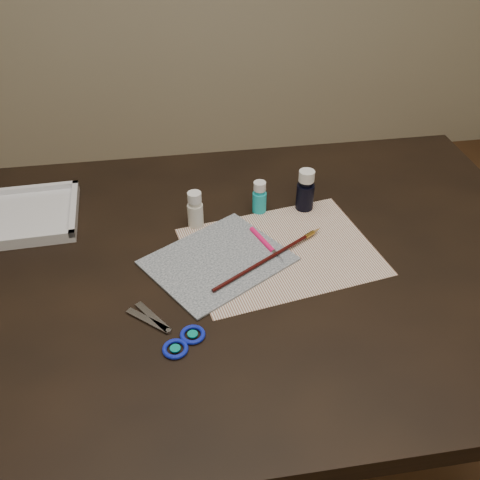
{
  "coord_description": "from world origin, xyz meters",
  "views": [
    {
      "loc": [
        -0.13,
        -0.8,
        1.43
      ],
      "look_at": [
        0.0,
        0.0,
        0.8
      ],
      "focal_mm": 40.0,
      "sensor_mm": 36.0,
      "label": 1
    }
  ],
  "objects": [
    {
      "name": "ground",
      "position": [
        0.0,
        0.0,
        -0.01
      ],
      "size": [
        3.5,
        3.5,
        0.02
      ],
      "primitive_type": "cube",
      "color": "#422614",
      "rests_on": "ground"
    },
    {
      "name": "paper",
      "position": [
        0.09,
        0.01,
        0.75
      ],
      "size": [
        0.41,
        0.34,
        0.0
      ],
      "primitive_type": "cube",
      "rotation": [
        0.0,
        0.0,
        0.18
      ],
      "color": "white",
      "rests_on": "table"
    },
    {
      "name": "craft_knife",
      "position": [
        0.06,
        0.03,
        0.76
      ],
      "size": [
        0.05,
        0.13,
        0.01
      ],
      "primitive_type": null,
      "rotation": [
        0.0,
        0.0,
        -1.23
      ],
      "color": "#FF1669",
      "rests_on": "paper"
    },
    {
      "name": "paint_bottle_navy",
      "position": [
        0.17,
        0.16,
        0.8
      ],
      "size": [
        0.05,
        0.05,
        0.1
      ],
      "primitive_type": "cylinder",
      "rotation": [
        0.0,
        0.0,
        0.34
      ],
      "color": "black",
      "rests_on": "table"
    },
    {
      "name": "paintbrush",
      "position": [
        0.06,
        -0.01,
        0.76
      ],
      "size": [
        0.25,
        0.17,
        0.01
      ],
      "primitive_type": null,
      "rotation": [
        0.0,
        0.0,
        0.56
      ],
      "color": "black",
      "rests_on": "canvas"
    },
    {
      "name": "scissors",
      "position": [
        -0.16,
        -0.16,
        0.75
      ],
      "size": [
        0.18,
        0.17,
        0.01
      ],
      "primitive_type": null,
      "rotation": [
        0.0,
        0.0,
        2.41
      ],
      "color": "silver",
      "rests_on": "table"
    },
    {
      "name": "canvas",
      "position": [
        -0.04,
        0.0,
        0.75
      ],
      "size": [
        0.32,
        0.31,
        0.0
      ],
      "primitive_type": "cube",
      "rotation": [
        0.0,
        0.0,
        0.55
      ],
      "color": "black",
      "rests_on": "paper"
    },
    {
      "name": "paint_bottle_white",
      "position": [
        -0.08,
        0.13,
        0.79
      ],
      "size": [
        0.04,
        0.04,
        0.08
      ],
      "primitive_type": "cylinder",
      "rotation": [
        0.0,
        0.0,
        0.39
      ],
      "color": "silver",
      "rests_on": "table"
    },
    {
      "name": "paint_bottle_cyan",
      "position": [
        0.07,
        0.16,
        0.79
      ],
      "size": [
        0.03,
        0.03,
        0.08
      ],
      "primitive_type": "cylinder",
      "rotation": [
        0.0,
        0.0,
        0.02
      ],
      "color": "#1BBCC8",
      "rests_on": "table"
    },
    {
      "name": "table",
      "position": [
        0.0,
        0.0,
        0.38
      ],
      "size": [
        1.3,
        0.9,
        0.75
      ],
      "primitive_type": "cube",
      "color": "black",
      "rests_on": "ground"
    },
    {
      "name": "palette_tray",
      "position": [
        -0.43,
        0.21,
        0.76
      ],
      "size": [
        0.22,
        0.22,
        0.03
      ],
      "primitive_type": "cube",
      "rotation": [
        0.0,
        0.0,
        0.04
      ],
      "color": "silver",
      "rests_on": "table"
    }
  ]
}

